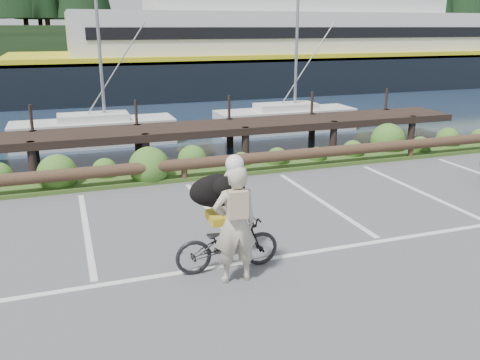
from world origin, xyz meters
The scene contains 7 objects.
ground centered at (0.00, 0.00, 0.00)m, with size 72.00×72.00×0.00m, color #4E4E50.
harbor_backdrop centered at (0.39, 78.47, 0.00)m, with size 170.00×160.00×30.00m.
vegetation_strip centered at (0.00, 5.30, 0.05)m, with size 34.00×1.60×0.10m, color #3D5B21.
log_rail centered at (0.00, 4.60, 0.00)m, with size 32.00×0.30×0.60m, color #443021, non-canonical shape.
bicycle centered at (-0.48, -0.51, 0.46)m, with size 0.60×1.73×0.91m, color black.
cyclist centered at (-0.49, -0.92, 0.95)m, with size 0.69×0.45×1.89m, color #BCB39F.
dog centered at (-0.47, 0.04, 1.20)m, with size 0.98×0.48×0.57m, color black.
Camera 1 is at (-2.80, -7.78, 3.85)m, focal length 38.00 mm.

